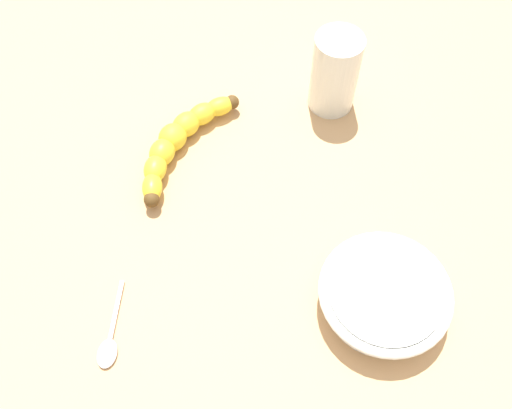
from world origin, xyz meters
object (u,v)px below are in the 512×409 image
banana (179,141)px  teaspoon (108,348)px  ceramic_bowl (384,296)px  smoothie_glass (335,74)px

banana → teaspoon: 30.80cm
banana → ceramic_bowl: bearing=79.2°
banana → teaspoon: banana is taller
smoothie_glass → ceramic_bowl: size_ratio=0.78×
banana → smoothie_glass: (8.66, -22.99, 4.10)cm
banana → smoothie_glass: bearing=143.1°
ceramic_bowl → smoothie_glass: bearing=5.8°
banana → smoothie_glass: size_ratio=1.53×
banana → ceramic_bowl: size_ratio=1.20×
smoothie_glass → banana: bearing=110.6°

